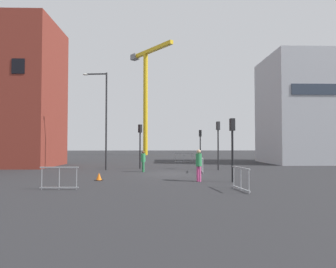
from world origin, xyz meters
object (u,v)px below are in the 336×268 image
Objects in this scene: streetlamp_tall at (103,113)px; traffic_cone_orange at (99,177)px; pedestrian_waiting at (143,160)px; traffic_light_far at (140,139)px; construction_crane at (146,87)px; traffic_light_verge at (200,141)px; traffic_light_corner at (218,137)px; traffic_light_median at (232,139)px; pedestrian_walking at (199,163)px.

traffic_cone_orange is (1.11, -7.20, -4.55)m from streetlamp_tall.
pedestrian_waiting is 6.02m from traffic_cone_orange.
pedestrian_waiting is (0.44, -2.89, -1.66)m from traffic_light_far.
construction_crane is at bearing 91.83° from traffic_light_far.
streetlamp_tall is at bearing 98.78° from traffic_cone_orange.
traffic_light_far is 8.69m from traffic_light_verge.
construction_crane is 5.42× the size of traffic_light_far.
traffic_light_median is at bearing -95.25° from traffic_light_corner.
construction_crane is 11.35× the size of pedestrian_walking.
streetlamp_tall reaches higher than traffic_light_corner.
pedestrian_walking is at bearing -83.19° from construction_crane.
streetlamp_tall is 9.76m from traffic_light_corner.
construction_crane is 43.56m from traffic_cone_orange.
traffic_light_far is at bearing 77.58° from traffic_cone_orange.
streetlamp_tall reaches higher than traffic_light_far.
pedestrian_waiting is at bearing -26.26° from streetlamp_tall.
pedestrian_waiting is at bearing -121.88° from traffic_light_verge.
traffic_light_median is at bearing -90.93° from traffic_light_verge.
traffic_light_median is at bearing -50.22° from pedestrian_waiting.
traffic_cone_orange is at bearing -91.10° from construction_crane.
traffic_light_median is 15.57m from traffic_light_verge.
pedestrian_waiting is (-5.65, -9.09, -1.55)m from traffic_light_verge.
traffic_light_median is 8.07m from traffic_cone_orange.
traffic_light_far is 11.05m from traffic_light_median.
traffic_light_median is at bearing -7.15° from traffic_cone_orange.
traffic_light_corner reaches higher than traffic_cone_orange.
pedestrian_waiting is at bearing -87.61° from construction_crane.
traffic_light_far reaches higher than traffic_light_verge.
traffic_light_verge is at bearing -75.10° from construction_crane.
traffic_light_corner is (9.54, -0.18, -2.06)m from streetlamp_tall.
construction_crane is at bearing 99.23° from traffic_light_median.
traffic_light_verge is at bearing 61.45° from traffic_cone_orange.
traffic_light_far reaches higher than pedestrian_waiting.
traffic_light_far is 3.36m from pedestrian_waiting.
pedestrian_walking is at bearing -6.40° from traffic_cone_orange.
traffic_cone_orange is at bearing 172.85° from traffic_light_median.
traffic_light_corner is at bearing -77.51° from construction_crane.
streetlamp_tall is 2.21× the size of traffic_light_verge.
traffic_light_verge is (9.06, 7.41, -2.28)m from streetlamp_tall.
traffic_light_verge reaches higher than traffic_light_median.
streetlamp_tall is at bearing 153.74° from pedestrian_waiting.
traffic_light_far is 8.31× the size of traffic_cone_orange.
traffic_cone_orange is (-0.79, -41.48, -13.28)m from construction_crane.
traffic_cone_orange is at bearing 173.60° from pedestrian_walking.
traffic_light_far reaches higher than traffic_cone_orange.
streetlamp_tall is (-1.91, -34.28, -8.72)m from construction_crane.
pedestrian_waiting is at bearing 67.41° from traffic_cone_orange.
construction_crane is 5.70× the size of traffic_light_verge.
traffic_light_verge is at bearing 89.07° from traffic_light_median.
traffic_light_verge is (-0.48, 7.58, -0.22)m from traffic_light_corner.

